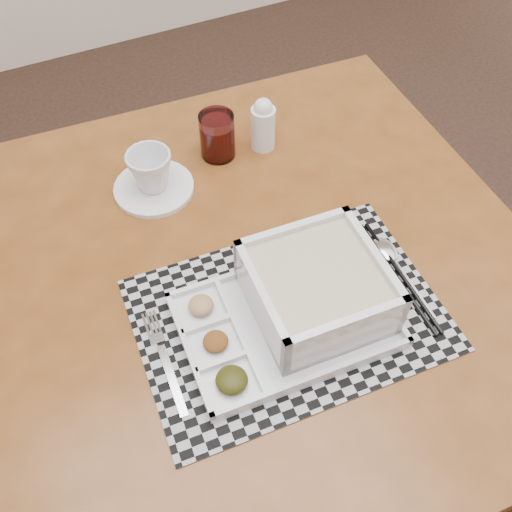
{
  "coord_description": "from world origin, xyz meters",
  "views": [
    {
      "loc": [
        -0.81,
        0.01,
        1.48
      ],
      "look_at": [
        -0.57,
        0.5,
        0.79
      ],
      "focal_mm": 40.0,
      "sensor_mm": 36.0,
      "label": 1
    }
  ],
  "objects_px": {
    "dining_table": "(254,290)",
    "creamer_bottle": "(263,125)",
    "serving_tray": "(308,297)",
    "juice_glass": "(217,137)",
    "cup": "(151,171)"
  },
  "relations": [
    {
      "from": "serving_tray",
      "to": "juice_glass",
      "type": "height_order",
      "value": "serving_tray"
    },
    {
      "from": "cup",
      "to": "juice_glass",
      "type": "height_order",
      "value": "juice_glass"
    },
    {
      "from": "serving_tray",
      "to": "creamer_bottle",
      "type": "height_order",
      "value": "creamer_bottle"
    },
    {
      "from": "serving_tray",
      "to": "creamer_bottle",
      "type": "distance_m",
      "value": 0.4
    },
    {
      "from": "cup",
      "to": "dining_table",
      "type": "bearing_deg",
      "value": -89.39
    },
    {
      "from": "dining_table",
      "to": "creamer_bottle",
      "type": "relative_size",
      "value": 9.11
    },
    {
      "from": "juice_glass",
      "to": "creamer_bottle",
      "type": "bearing_deg",
      "value": -10.35
    },
    {
      "from": "serving_tray",
      "to": "juice_glass",
      "type": "relative_size",
      "value": 3.6
    },
    {
      "from": "juice_glass",
      "to": "creamer_bottle",
      "type": "height_order",
      "value": "creamer_bottle"
    },
    {
      "from": "cup",
      "to": "juice_glass",
      "type": "relative_size",
      "value": 0.89
    },
    {
      "from": "creamer_bottle",
      "to": "cup",
      "type": "bearing_deg",
      "value": -174.59
    },
    {
      "from": "cup",
      "to": "creamer_bottle",
      "type": "bearing_deg",
      "value": -14.86
    },
    {
      "from": "dining_table",
      "to": "juice_glass",
      "type": "height_order",
      "value": "juice_glass"
    },
    {
      "from": "serving_tray",
      "to": "dining_table",
      "type": "bearing_deg",
      "value": 105.48
    },
    {
      "from": "dining_table",
      "to": "serving_tray",
      "type": "height_order",
      "value": "serving_tray"
    }
  ]
}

